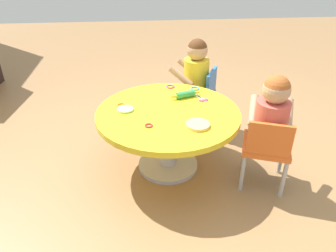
% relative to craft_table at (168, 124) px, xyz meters
% --- Properties ---
extents(ground_plane, '(10.00, 10.00, 0.00)m').
position_rel_craft_table_xyz_m(ground_plane, '(0.00, 0.00, -0.37)').
color(ground_plane, '#9E7247').
extents(craft_table, '(0.98, 0.98, 0.46)m').
position_rel_craft_table_xyz_m(craft_table, '(0.00, 0.00, 0.00)').
color(craft_table, silver).
rests_on(craft_table, ground).
extents(child_chair_left, '(0.38, 0.38, 0.54)m').
position_rel_craft_table_xyz_m(child_chair_left, '(-0.26, -0.62, -0.06)').
color(child_chair_left, '#B7B7BC').
rests_on(child_chair_left, ground).
extents(seated_child_left, '(0.42, 0.37, 0.51)m').
position_rel_craft_table_xyz_m(seated_child_left, '(-0.22, -0.63, 0.16)').
color(seated_child_left, '#3F4772').
rests_on(seated_child_left, ground).
extents(child_chair_right, '(0.40, 0.40, 0.54)m').
position_rel_craft_table_xyz_m(child_chair_right, '(0.59, -0.33, -0.06)').
color(child_chair_right, '#B7B7BC').
rests_on(child_chair_right, ground).
extents(seated_child_right, '(0.39, 0.43, 0.51)m').
position_rel_craft_table_xyz_m(seated_child_right, '(0.60, -0.29, 0.16)').
color(seated_child_right, '#3F4772').
rests_on(seated_child_right, ground).
extents(rolling_pin, '(0.09, 0.22, 0.05)m').
position_rel_craft_table_xyz_m(rolling_pin, '(0.21, -0.15, 0.12)').
color(rolling_pin, green).
rests_on(rolling_pin, craft_table).
extents(craft_scissors, '(0.14, 0.10, 0.01)m').
position_rel_craft_table_xyz_m(craft_scissors, '(0.17, -0.26, 0.10)').
color(craft_scissors, silver).
rests_on(craft_scissors, craft_table).
extents(playdough_blob_0, '(0.15, 0.15, 0.02)m').
position_rel_craft_table_xyz_m(playdough_blob_0, '(-0.22, -0.17, 0.11)').
color(playdough_blob_0, '#F2CC72').
rests_on(playdough_blob_0, craft_table).
extents(playdough_blob_1, '(0.11, 0.11, 0.01)m').
position_rel_craft_table_xyz_m(playdough_blob_1, '(0.04, 0.29, 0.10)').
color(playdough_blob_1, '#B2E58C').
rests_on(playdough_blob_1, craft_table).
extents(cookie_cutter_0, '(0.06, 0.06, 0.01)m').
position_rel_craft_table_xyz_m(cookie_cutter_0, '(0.11, 0.32, 0.10)').
color(cookie_cutter_0, orange).
rests_on(cookie_cutter_0, craft_table).
extents(cookie_cutter_1, '(0.07, 0.07, 0.01)m').
position_rel_craft_table_xyz_m(cookie_cutter_1, '(0.41, -0.06, 0.10)').
color(cookie_cutter_1, '#D83FA5').
rests_on(cookie_cutter_1, craft_table).
extents(cookie_cutter_2, '(0.05, 0.05, 0.01)m').
position_rel_craft_table_xyz_m(cookie_cutter_2, '(-0.19, 0.14, 0.10)').
color(cookie_cutter_2, red).
rests_on(cookie_cutter_2, craft_table).
extents(cookie_cutter_3, '(0.07, 0.07, 0.01)m').
position_rel_craft_table_xyz_m(cookie_cutter_3, '(0.35, -0.25, 0.10)').
color(cookie_cutter_3, '#3F99D8').
rests_on(cookie_cutter_3, craft_table).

